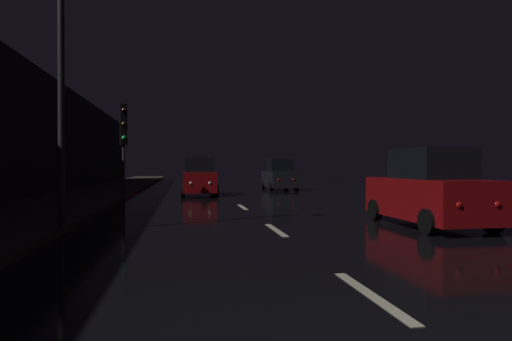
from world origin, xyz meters
The scene contains 9 objects.
ground centered at (0.00, 24.50, -0.01)m, with size 27.16×84.00×0.02m, color black.
sidewalk_left centered at (-7.38, 24.50, 0.07)m, with size 4.40×84.00×0.15m, color #38332B.
building_facade_left centered at (-9.98, 21.00, 3.35)m, with size 0.80×63.00×6.70m, color black.
lane_centerline centered at (0.00, 19.81, 0.01)m, with size 0.16×37.10×0.01m.
traffic_light_far_left centered at (-5.07, 18.51, 3.26)m, with size 0.38×0.48×4.53m.
streetlamp_overhead centered at (-4.80, 9.03, 4.49)m, with size 1.70×0.44×6.70m.
car_approaching_headlights centered at (-1.48, 22.51, 0.99)m, with size 1.98×4.28×2.16m.
car_parked_right_near centered at (4.28, 8.69, 0.97)m, with size 1.95×4.22×2.13m.
car_parked_right_far centered at (4.28, 27.26, 0.98)m, with size 1.96×4.24×2.14m.
Camera 1 is at (-2.34, -2.08, 1.63)m, focal length 30.10 mm.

